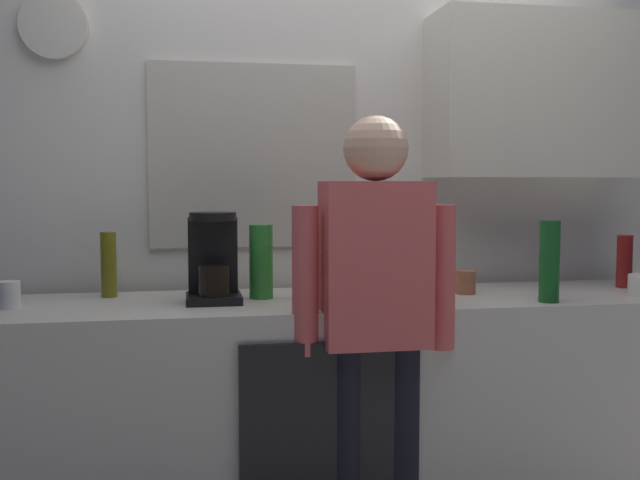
# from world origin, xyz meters

# --- Properties ---
(kitchen_counter) EXTENTS (2.75, 0.64, 0.94)m
(kitchen_counter) POSITION_xyz_m (0.00, 0.30, 0.47)
(kitchen_counter) COLOR beige
(kitchen_counter) RESTS_ON ground_plane
(dishwasher_panel) EXTENTS (0.56, 0.02, 0.84)m
(dishwasher_panel) POSITION_xyz_m (-0.19, -0.03, 0.42)
(dishwasher_panel) COLOR black
(dishwasher_panel) RESTS_ON ground_plane
(back_wall_assembly) EXTENTS (4.35, 0.42, 2.60)m
(back_wall_assembly) POSITION_xyz_m (0.10, 0.70, 1.36)
(back_wall_assembly) COLOR white
(back_wall_assembly) RESTS_ON ground_plane
(coffee_maker) EXTENTS (0.20, 0.20, 0.33)m
(coffee_maker) POSITION_xyz_m (-0.53, 0.31, 1.09)
(coffee_maker) COLOR black
(coffee_maker) RESTS_ON kitchen_counter
(bottle_amber_beer) EXTENTS (0.06, 0.06, 0.23)m
(bottle_amber_beer) POSITION_xyz_m (-0.19, 0.31, 1.05)
(bottle_amber_beer) COLOR brown
(bottle_amber_beer) RESTS_ON kitchen_counter
(bottle_dark_sauce) EXTENTS (0.06, 0.06, 0.18)m
(bottle_dark_sauce) POSITION_xyz_m (0.11, 0.14, 1.03)
(bottle_dark_sauce) COLOR black
(bottle_dark_sauce) RESTS_ON kitchen_counter
(bottle_olive_oil) EXTENTS (0.06, 0.06, 0.25)m
(bottle_olive_oil) POSITION_xyz_m (-0.92, 0.49, 1.06)
(bottle_olive_oil) COLOR olive
(bottle_olive_oil) RESTS_ON kitchen_counter
(bottle_green_wine) EXTENTS (0.07, 0.07, 0.30)m
(bottle_green_wine) POSITION_xyz_m (0.68, 0.07, 1.09)
(bottle_green_wine) COLOR #195923
(bottle_green_wine) RESTS_ON kitchen_counter
(bottle_red_vinegar) EXTENTS (0.06, 0.06, 0.22)m
(bottle_red_vinegar) POSITION_xyz_m (1.17, 0.37, 1.05)
(bottle_red_vinegar) COLOR maroon
(bottle_red_vinegar) RESTS_ON kitchen_counter
(bottle_clear_soda) EXTENTS (0.09, 0.09, 0.28)m
(bottle_clear_soda) POSITION_xyz_m (-0.35, 0.36, 1.08)
(bottle_clear_soda) COLOR #2D8C33
(bottle_clear_soda) RESTS_ON kitchen_counter
(cup_blue_mug) EXTENTS (0.08, 0.08, 0.10)m
(cup_blue_mug) POSITION_xyz_m (0.11, 0.25, 0.99)
(cup_blue_mug) COLOR #3351B2
(cup_blue_mug) RESTS_ON kitchen_counter
(cup_terracotta_mug) EXTENTS (0.08, 0.08, 0.09)m
(cup_terracotta_mug) POSITION_xyz_m (0.45, 0.32, 0.98)
(cup_terracotta_mug) COLOR #B26647
(cup_terracotta_mug) RESTS_ON kitchen_counter
(cup_white_mug) EXTENTS (0.08, 0.08, 0.10)m
(cup_white_mug) POSITION_xyz_m (-1.24, 0.28, 0.99)
(cup_white_mug) COLOR white
(cup_white_mug) RESTS_ON kitchen_counter
(dish_soap) EXTENTS (0.06, 0.06, 0.18)m
(dish_soap) POSITION_xyz_m (-0.01, 0.23, 1.02)
(dish_soap) COLOR blue
(dish_soap) RESTS_ON kitchen_counter
(person_at_sink) EXTENTS (0.57, 0.22, 1.60)m
(person_at_sink) POSITION_xyz_m (0.00, 0.00, 0.95)
(person_at_sink) COLOR black
(person_at_sink) RESTS_ON ground_plane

